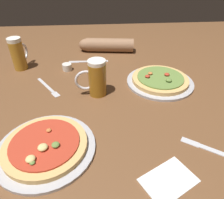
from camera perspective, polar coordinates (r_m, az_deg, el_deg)
The scene contains 11 objects.
ground_plane at distance 0.89m, azimuth 0.00°, elevation -1.83°, with size 2.40×2.40×0.03m, color brown.
pizza_plate_near at distance 0.72m, azimuth -17.87°, elevation -12.22°, with size 0.32×0.32×0.05m.
pizza_plate_far at distance 1.04m, azimuth 13.12°, elevation 5.22°, with size 0.32×0.32×0.05m.
beer_mug_dark at distance 0.90m, azimuth -4.38°, elevation 5.90°, with size 0.14×0.08×0.17m.
beer_mug_amber at distance 1.24m, azimuth -24.48°, elevation 11.41°, with size 0.07×0.13×0.17m.
ramekin_sauce at distance 1.16m, azimuth -12.30°, elevation 8.76°, with size 0.05×0.05×0.04m, color silver.
napkin_folded at distance 0.64m, azimuth 15.41°, elevation -20.68°, with size 0.15×0.10×0.01m, color white.
knife_right at distance 0.77m, azimuth 26.02°, elevation -12.44°, with size 0.18×0.14×0.01m.
fork_spare at distance 1.03m, azimuth -17.22°, elevation 3.25°, with size 0.14×0.18×0.01m.
knife_spare at distance 1.25m, azimuth -6.60°, elevation 10.47°, with size 0.23×0.03×0.01m.
diner_arm at distance 1.37m, azimuth -1.99°, elevation 14.82°, with size 0.35×0.12×0.08m.
Camera 1 is at (-0.06, -0.71, 0.53)m, focal length 33.07 mm.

